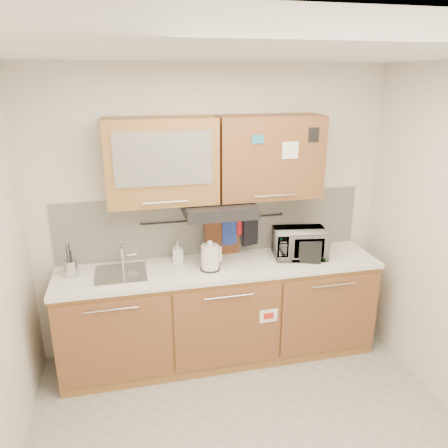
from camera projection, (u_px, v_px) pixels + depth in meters
ceiling at (271, 52)px, 2.18m from camera, size 3.20×3.20×0.00m
wall_back at (213, 213)px, 3.98m from camera, size 3.20×0.00×3.20m
base_cabinet at (220, 317)px, 3.98m from camera, size 2.80×0.64×0.88m
countertop at (220, 267)px, 3.82m from camera, size 2.82×0.62×0.04m
backsplash at (213, 224)px, 4.00m from camera, size 2.80×0.02×0.56m
upper_cabinets at (216, 159)px, 3.64m from camera, size 1.82×0.37×0.70m
range_hood at (219, 208)px, 3.71m from camera, size 0.60×0.46×0.10m
sink at (121, 273)px, 3.65m from camera, size 0.42×0.40×0.26m
utensil_rail at (214, 219)px, 3.95m from camera, size 1.30×0.02×0.02m
utensil_crock at (71, 268)px, 3.58m from camera, size 0.14×0.14×0.28m
kettle at (210, 258)px, 3.70m from camera, size 0.20×0.19×0.27m
toaster at (306, 249)px, 3.89m from camera, size 0.31×0.25×0.20m
microwave at (300, 243)px, 3.96m from camera, size 0.51×0.38×0.26m
soap_bottle at (178, 252)px, 3.84m from camera, size 0.10×0.10×0.20m
cutting_board at (222, 242)px, 4.02m from camera, size 0.32×0.03×0.40m
oven_mitt at (229, 233)px, 4.00m from camera, size 0.14×0.04×0.23m
dark_pouch at (250, 232)px, 4.05m from camera, size 0.16×0.10×0.25m
pot_holder at (242, 227)px, 4.02m from camera, size 0.11×0.05×0.14m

